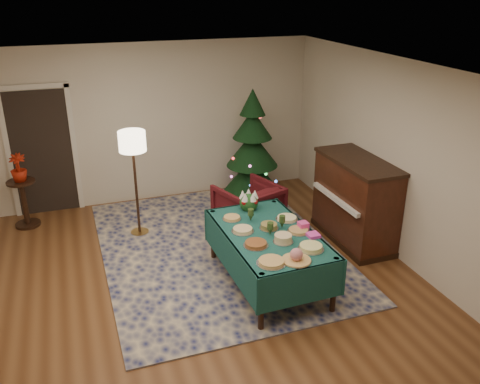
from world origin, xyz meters
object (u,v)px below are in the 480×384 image
object	(u,v)px
armchair	(248,206)
christmas_tree	(252,152)
piano	(355,202)
gift_box	(303,226)
side_table	(25,204)
buffet_table	(269,243)
potted_plant	(19,174)
floor_lamp	(133,148)

from	to	relation	value
armchair	christmas_tree	xyz separation A→B (m)	(0.49, 1.16, 0.46)
armchair	piano	xyz separation A→B (m)	(1.38, -0.75, 0.19)
gift_box	side_table	xyz separation A→B (m)	(-3.42, 2.84, -0.41)
side_table	christmas_tree	bearing A→B (deg)	-2.79
side_table	christmas_tree	world-z (taller)	christmas_tree
buffet_table	piano	xyz separation A→B (m)	(1.64, 0.69, 0.04)
side_table	piano	bearing A→B (deg)	-24.40
christmas_tree	piano	distance (m)	2.13
potted_plant	side_table	bearing A→B (deg)	-116.57
piano	armchair	bearing A→B (deg)	151.48
armchair	floor_lamp	distance (m)	1.92
floor_lamp	armchair	bearing A→B (deg)	-17.34
gift_box	christmas_tree	bearing A→B (deg)	83.43
armchair	potted_plant	bearing A→B (deg)	-41.57
armchair	piano	distance (m)	1.59
floor_lamp	christmas_tree	distance (m)	2.24
potted_plant	gift_box	bearing A→B (deg)	-39.70
christmas_tree	side_table	bearing A→B (deg)	177.21
gift_box	christmas_tree	world-z (taller)	christmas_tree
piano	christmas_tree	bearing A→B (deg)	115.04
christmas_tree	piano	size ratio (longest dim) A/B	1.34
gift_box	side_table	bearing A→B (deg)	140.30
gift_box	floor_lamp	world-z (taller)	floor_lamp
gift_box	floor_lamp	size ratio (longest dim) A/B	0.07
buffet_table	christmas_tree	bearing A→B (deg)	74.03
buffet_table	side_table	bearing A→B (deg)	136.98
floor_lamp	buffet_table	bearing A→B (deg)	-55.27
christmas_tree	floor_lamp	bearing A→B (deg)	-162.37
buffet_table	armchair	bearing A→B (deg)	79.95
side_table	christmas_tree	xyz separation A→B (m)	(3.73, -0.18, 0.52)
christmas_tree	armchair	bearing A→B (deg)	-112.83
floor_lamp	side_table	bearing A→B (deg)	152.72
floor_lamp	potted_plant	size ratio (longest dim) A/B	3.77
side_table	christmas_tree	distance (m)	3.77
floor_lamp	potted_plant	distance (m)	1.91
potted_plant	christmas_tree	distance (m)	3.73
buffet_table	gift_box	world-z (taller)	gift_box
armchair	piano	world-z (taller)	piano
gift_box	christmas_tree	distance (m)	2.68
side_table	potted_plant	bearing A→B (deg)	63.43
buffet_table	armchair	xyz separation A→B (m)	(0.25, 1.44, -0.15)
armchair	floor_lamp	world-z (taller)	floor_lamp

